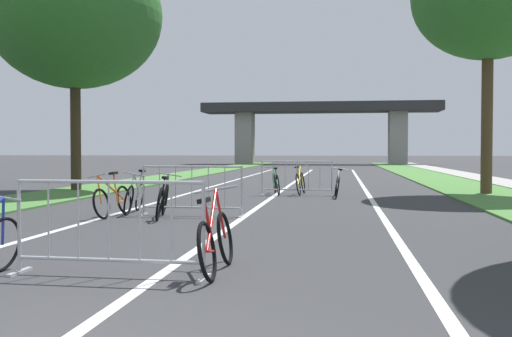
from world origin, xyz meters
name	(u,v)px	position (x,y,z in m)	size (l,w,h in m)	color
grass_verge_left	(180,176)	(-6.47, 27.53, 0.03)	(2.67, 67.28, 0.05)	#477A38
grass_verge_right	(431,177)	(6.47, 27.53, 0.03)	(2.67, 67.28, 0.05)	#477A38
sidewalk_path_right	(476,177)	(8.63, 27.53, 0.04)	(1.66, 67.28, 0.08)	#9E9B93
lane_stripe_center	(288,186)	(0.00, 19.46, 0.00)	(0.14, 38.93, 0.01)	silver
lane_stripe_right_lane	(363,187)	(2.83, 19.46, 0.00)	(0.14, 38.93, 0.01)	silver
lane_stripe_left_lane	(215,186)	(-2.83, 19.46, 0.00)	(0.14, 38.93, 0.01)	silver
overpass_bridge	(320,117)	(0.00, 55.61, 4.60)	(23.08, 4.17, 6.02)	#2D2D30
tree_left_pine_far	(75,15)	(-6.84, 15.90, 5.90)	(5.81, 5.81, 8.37)	#3D2D1E
crowd_barrier_nearest	(109,229)	(-0.53, 3.17, 0.52)	(2.18, 0.48, 1.05)	#ADADB2
crowd_barrier_second	(192,191)	(-1.11, 9.06, 0.52)	(2.18, 0.49, 1.05)	#ADADB2
crowd_barrier_third	(297,179)	(0.65, 14.96, 0.52)	(2.19, 0.56, 1.05)	#ADADB2
bicycle_white_0	(337,185)	(1.88, 14.49, 0.36)	(0.53, 1.69, 0.87)	black
bicycle_red_1	(216,241)	(0.58, 3.52, 0.36)	(0.53, 1.59, 0.96)	black
bicycle_yellow_2	(300,182)	(0.74, 15.39, 0.38)	(0.51, 1.75, 0.91)	black
bicycle_black_3	(163,200)	(-1.61, 8.65, 0.37)	(0.54, 1.73, 0.92)	black
bicycle_orange_4	(113,200)	(-2.69, 8.71, 0.35)	(0.55, 1.61, 0.92)	black
bicycle_silver_5	(135,196)	(-2.48, 9.45, 0.37)	(0.53, 1.63, 0.95)	black
bicycle_green_6	(276,183)	(-0.03, 15.45, 0.36)	(0.64, 1.62, 0.89)	black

